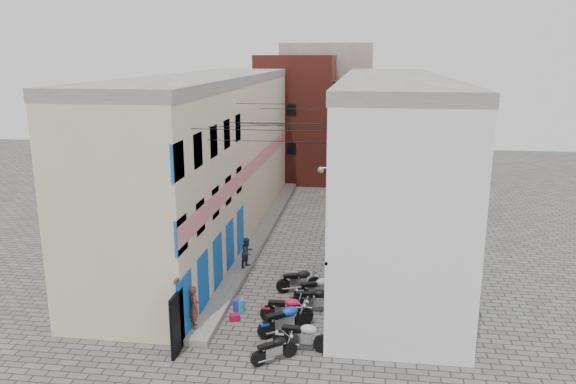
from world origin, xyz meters
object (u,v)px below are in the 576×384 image
at_px(red_crate, 235,317).
at_px(motorcycle_d, 287,308).
at_px(water_jug_near, 237,305).
at_px(motorcycle_a, 274,348).
at_px(motorcycle_c, 285,318).
at_px(motorcycle_g, 299,279).
at_px(water_jug_far, 241,305).
at_px(person_b, 247,252).
at_px(motorcycle_e, 314,298).
at_px(motorcycle_f, 318,287).
at_px(motorcycle_b, 302,334).
at_px(person_a, 194,307).

bearing_deg(red_crate, motorcycle_d, 3.70).
relative_size(water_jug_near, red_crate, 1.28).
bearing_deg(motorcycle_a, motorcycle_c, 140.19).
bearing_deg(motorcycle_c, red_crate, -146.56).
relative_size(motorcycle_g, red_crate, 5.14).
height_order(motorcycle_a, water_jug_far, motorcycle_a).
bearing_deg(motorcycle_d, motorcycle_a, -0.81).
xyz_separation_m(person_b, red_crate, (0.57, -5.03, -0.84)).
xyz_separation_m(motorcycle_c, water_jug_near, (-2.18, 1.61, -0.38)).
bearing_deg(motorcycle_e, motorcycle_f, 174.23).
xyz_separation_m(motorcycle_c, motorcycle_g, (0.06, 3.85, -0.05)).
relative_size(motorcycle_b, motorcycle_g, 1.04).
relative_size(motorcycle_c, motorcycle_f, 1.04).
bearing_deg(water_jug_far, motorcycle_c, -38.45).
relative_size(motorcycle_a, water_jug_near, 3.47).
bearing_deg(motorcycle_d, motorcycle_b, 22.03).
bearing_deg(motorcycle_c, motorcycle_d, 148.46).
distance_m(motorcycle_f, person_a, 5.49).
height_order(water_jug_near, water_jug_far, water_jug_near).
bearing_deg(water_jug_far, motorcycle_g, 46.76).
relative_size(motorcycle_e, red_crate, 5.28).
height_order(person_a, water_jug_near, person_a).
bearing_deg(motorcycle_g, motorcycle_a, -20.10).
relative_size(water_jug_far, red_crate, 1.27).
xyz_separation_m(motorcycle_c, motorcycle_e, (0.92, 1.94, -0.03)).
bearing_deg(motorcycle_a, person_b, 160.54).
distance_m(motorcycle_a, person_a, 3.62).
distance_m(motorcycle_b, water_jug_near, 4.02).
xyz_separation_m(motorcycle_b, motorcycle_g, (-0.72, 4.93, -0.03)).
height_order(motorcycle_b, water_jug_far, motorcycle_b).
bearing_deg(motorcycle_c, water_jug_far, -163.83).
height_order(person_a, person_b, person_a).
relative_size(person_a, water_jug_near, 3.26).
height_order(motorcycle_d, water_jug_near, motorcycle_d).
height_order(person_b, water_jug_near, person_b).
distance_m(motorcycle_e, person_b, 5.30).
xyz_separation_m(motorcycle_a, motorcycle_g, (0.13, 5.80, 0.08)).
height_order(motorcycle_d, water_jug_far, motorcycle_d).
height_order(motorcycle_f, motorcycle_g, motorcycle_f).
height_order(motorcycle_f, water_jug_far, motorcycle_f).
distance_m(motorcycle_g, person_a, 5.46).
bearing_deg(motorcycle_a, motorcycle_b, 97.66).
relative_size(motorcycle_b, motorcycle_e, 1.02).
bearing_deg(motorcycle_c, motorcycle_e, 119.38).
xyz_separation_m(motorcycle_c, red_crate, (-2.09, 0.81, -0.51)).
bearing_deg(motorcycle_c, person_b, 169.03).
xyz_separation_m(water_jug_near, water_jug_far, (0.15, 0.01, -0.00)).
distance_m(motorcycle_a, motorcycle_f, 5.08).
relative_size(motorcycle_d, water_jug_near, 4.13).
bearing_deg(person_b, red_crate, -146.95).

